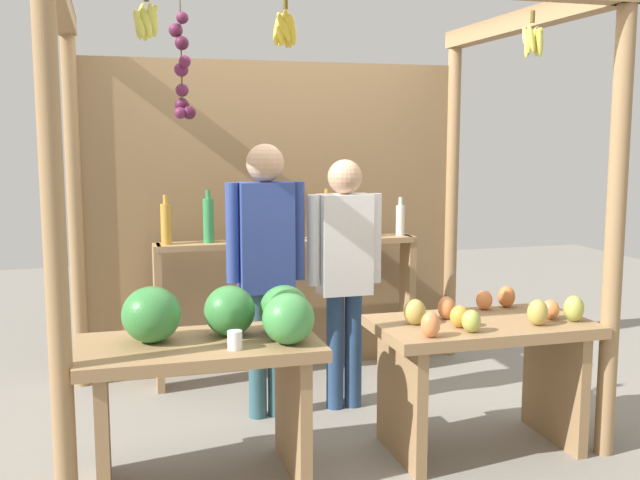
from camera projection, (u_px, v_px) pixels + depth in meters
name	position (u px, v px, depth m)	size (l,w,h in m)	color
ground_plane	(312.00, 414.00, 4.64)	(12.00, 12.00, 0.00)	gray
market_stall	(293.00, 177.00, 4.87)	(2.90, 2.07, 2.50)	#99754C
fruit_counter_left	(213.00, 353.00, 3.67)	(1.18, 0.65, 1.00)	#99754C
fruit_counter_right	(482.00, 353.00, 4.07)	(1.17, 0.64, 0.86)	#99754C
bottle_shelf_unit	(286.00, 269.00, 5.24)	(1.86, 0.22, 1.36)	#99754C
vendor_man	(266.00, 255.00, 4.49)	(0.48, 0.23, 1.67)	#325A64
vendor_woman	(345.00, 261.00, 4.65)	(0.48, 0.21, 1.58)	navy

